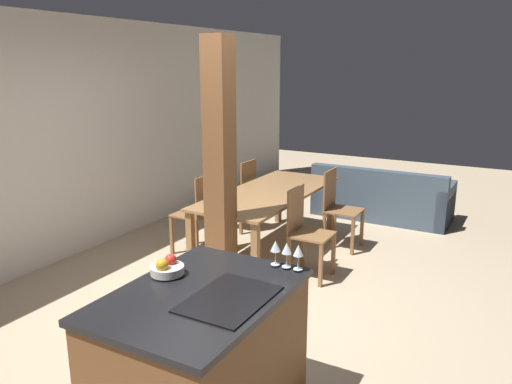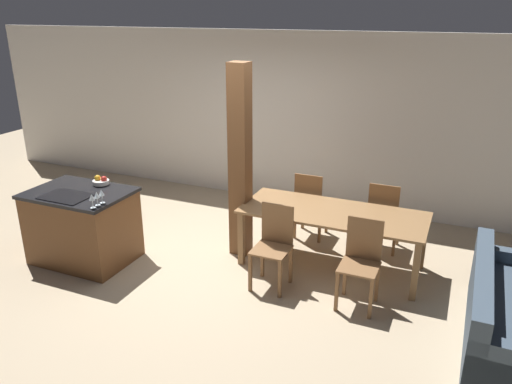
{
  "view_description": "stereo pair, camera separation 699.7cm",
  "coord_description": "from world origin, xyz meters",
  "px_view_note": "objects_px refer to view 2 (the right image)",
  "views": [
    {
      "loc": [
        -3.54,
        -2.09,
        2.17
      ],
      "look_at": [
        0.6,
        0.2,
        0.95
      ],
      "focal_mm": 35.0,
      "sensor_mm": 36.0,
      "label": 1
    },
    {
      "loc": [
        2.81,
        -4.9,
        3.01
      ],
      "look_at": [
        0.6,
        0.2,
        0.95
      ],
      "focal_mm": 35.0,
      "sensor_mm": 36.0,
      "label": 2
    }
  ],
  "objects_px": {
    "dining_chair_near_right": "(361,261)",
    "fruit_bowl": "(101,181)",
    "wine_glass_middle": "(97,195)",
    "dining_chair_far_right": "(384,215)",
    "dining_chair_near_left": "(273,244)",
    "dining_table": "(333,218)",
    "kitchen_island": "(83,226)",
    "wine_glass_far": "(101,193)",
    "couch": "(510,319)",
    "wine_glass_near": "(92,198)",
    "dining_chair_far_left": "(310,204)",
    "timber_post": "(240,163)"
  },
  "relations": [
    {
      "from": "dining_chair_near_right",
      "to": "timber_post",
      "type": "bearing_deg",
      "value": 160.51
    },
    {
      "from": "dining_chair_near_right",
      "to": "couch",
      "type": "distance_m",
      "value": 1.48
    },
    {
      "from": "dining_table",
      "to": "dining_chair_near_left",
      "type": "bearing_deg",
      "value": -126.03
    },
    {
      "from": "dining_chair_near_right",
      "to": "couch",
      "type": "height_order",
      "value": "dining_chair_near_right"
    },
    {
      "from": "dining_chair_near_right",
      "to": "dining_chair_far_left",
      "type": "distance_m",
      "value": 1.68
    },
    {
      "from": "kitchen_island",
      "to": "wine_glass_far",
      "type": "relative_size",
      "value": 7.51
    },
    {
      "from": "dining_chair_near_right",
      "to": "dining_chair_far_right",
      "type": "bearing_deg",
      "value": 90.0
    },
    {
      "from": "dining_chair_near_right",
      "to": "dining_chair_near_left",
      "type": "bearing_deg",
      "value": 180.0
    },
    {
      "from": "kitchen_island",
      "to": "timber_post",
      "type": "xyz_separation_m",
      "value": [
        1.72,
        0.97,
        0.75
      ]
    },
    {
      "from": "dining_table",
      "to": "dining_chair_near_left",
      "type": "height_order",
      "value": "dining_chair_near_left"
    },
    {
      "from": "dining_table",
      "to": "wine_glass_far",
      "type": "bearing_deg",
      "value": -151.72
    },
    {
      "from": "couch",
      "to": "dining_table",
      "type": "bearing_deg",
      "value": 67.94
    },
    {
      "from": "couch",
      "to": "fruit_bowl",
      "type": "bearing_deg",
      "value": 89.97
    },
    {
      "from": "wine_glass_near",
      "to": "dining_chair_far_left",
      "type": "xyz_separation_m",
      "value": [
        1.86,
        2.11,
        -0.54
      ]
    },
    {
      "from": "dining_chair_near_right",
      "to": "dining_chair_far_right",
      "type": "xyz_separation_m",
      "value": [
        0.0,
        1.36,
        0.0
      ]
    },
    {
      "from": "wine_glass_near",
      "to": "dining_chair_near_right",
      "type": "xyz_separation_m",
      "value": [
        2.85,
        0.75,
        -0.54
      ]
    },
    {
      "from": "dining_chair_near_right",
      "to": "timber_post",
      "type": "distance_m",
      "value": 1.91
    },
    {
      "from": "fruit_bowl",
      "to": "wine_glass_middle",
      "type": "relative_size",
      "value": 1.26
    },
    {
      "from": "kitchen_island",
      "to": "wine_glass_far",
      "type": "bearing_deg",
      "value": -21.03
    },
    {
      "from": "wine_glass_near",
      "to": "dining_chair_near_left",
      "type": "distance_m",
      "value": 2.08
    },
    {
      "from": "fruit_bowl",
      "to": "dining_chair_near_right",
      "type": "distance_m",
      "value": 3.33
    },
    {
      "from": "dining_chair_near_left",
      "to": "dining_chair_near_right",
      "type": "bearing_deg",
      "value": 0.0
    },
    {
      "from": "couch",
      "to": "timber_post",
      "type": "height_order",
      "value": "timber_post"
    },
    {
      "from": "dining_chair_near_left",
      "to": "dining_chair_far_left",
      "type": "relative_size",
      "value": 1.0
    },
    {
      "from": "fruit_bowl",
      "to": "wine_glass_near",
      "type": "relative_size",
      "value": 1.26
    },
    {
      "from": "wine_glass_far",
      "to": "dining_table",
      "type": "xyz_separation_m",
      "value": [
        2.36,
        1.27,
        -0.4
      ]
    },
    {
      "from": "dining_chair_near_right",
      "to": "dining_chair_far_left",
      "type": "xyz_separation_m",
      "value": [
        -0.99,
        1.36,
        0.0
      ]
    },
    {
      "from": "dining_table",
      "to": "dining_chair_far_right",
      "type": "bearing_deg",
      "value": 53.97
    },
    {
      "from": "wine_glass_far",
      "to": "dining_chair_far_right",
      "type": "relative_size",
      "value": 0.17
    },
    {
      "from": "dining_chair_near_left",
      "to": "wine_glass_near",
      "type": "bearing_deg",
      "value": -158.15
    },
    {
      "from": "dining_chair_near_right",
      "to": "fruit_bowl",
      "type": "bearing_deg",
      "value": -178.73
    },
    {
      "from": "kitchen_island",
      "to": "wine_glass_far",
      "type": "xyz_separation_m",
      "value": [
        0.54,
        -0.21,
        0.58
      ]
    },
    {
      "from": "wine_glass_middle",
      "to": "dining_chair_far_right",
      "type": "height_order",
      "value": "wine_glass_middle"
    },
    {
      "from": "kitchen_island",
      "to": "timber_post",
      "type": "bearing_deg",
      "value": 29.51
    },
    {
      "from": "fruit_bowl",
      "to": "dining_chair_far_right",
      "type": "height_order",
      "value": "fruit_bowl"
    },
    {
      "from": "kitchen_island",
      "to": "dining_table",
      "type": "bearing_deg",
      "value": 20.1
    },
    {
      "from": "wine_glass_near",
      "to": "dining_table",
      "type": "bearing_deg",
      "value": 31.19
    },
    {
      "from": "kitchen_island",
      "to": "wine_glass_middle",
      "type": "height_order",
      "value": "wine_glass_middle"
    },
    {
      "from": "wine_glass_near",
      "to": "dining_chair_far_right",
      "type": "xyz_separation_m",
      "value": [
        2.85,
        2.11,
        -0.54
      ]
    },
    {
      "from": "dining_table",
      "to": "couch",
      "type": "relative_size",
      "value": 1.15
    },
    {
      "from": "wine_glass_near",
      "to": "couch",
      "type": "height_order",
      "value": "wine_glass_near"
    },
    {
      "from": "dining_table",
      "to": "dining_chair_far_left",
      "type": "height_order",
      "value": "dining_chair_far_left"
    },
    {
      "from": "wine_glass_middle",
      "to": "couch",
      "type": "height_order",
      "value": "wine_glass_middle"
    },
    {
      "from": "dining_table",
      "to": "wine_glass_middle",
      "type": "bearing_deg",
      "value": -150.25
    },
    {
      "from": "dining_chair_far_left",
      "to": "wine_glass_middle",
      "type": "bearing_deg",
      "value": 47.42
    },
    {
      "from": "wine_glass_far",
      "to": "couch",
      "type": "xyz_separation_m",
      "value": [
        4.3,
        0.45,
        -0.78
      ]
    },
    {
      "from": "wine_glass_middle",
      "to": "dining_table",
      "type": "relative_size",
      "value": 0.07
    },
    {
      "from": "dining_chair_near_left",
      "to": "dining_chair_far_right",
      "type": "height_order",
      "value": "same"
    },
    {
      "from": "wine_glass_near",
      "to": "dining_chair_near_left",
      "type": "bearing_deg",
      "value": 21.85
    },
    {
      "from": "dining_chair_near_right",
      "to": "kitchen_island",
      "type": "bearing_deg",
      "value": -173.6
    }
  ]
}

